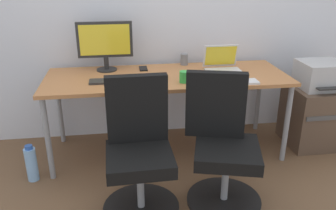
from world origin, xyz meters
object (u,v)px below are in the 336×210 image
Objects in this scene: office_chair_right at (222,147)px; coffee_mug at (184,77)px; office_chair_left at (139,153)px; desktop_monitor at (105,43)px; printer at (321,75)px; side_cabinet at (314,116)px; open_laptop at (223,65)px; water_bottle_on_floor at (31,164)px.

office_chair_right reaches higher than coffee_mug.
office_chair_left is 1.96× the size of desktop_monitor.
side_cabinet is at bearing 90.00° from printer.
office_chair_left is 0.77m from coffee_mug.
water_bottle_on_floor is at bearing -167.00° from open_laptop.
office_chair_left is 1.85m from side_cabinet.
side_cabinet is 1.42× the size of printer.
printer is 1.29× the size of open_laptop.
printer is 0.83× the size of desktop_monitor.
office_chair_left is at bearing -157.31° from side_cabinet.
water_bottle_on_floor is at bearing -138.43° from desktop_monitor.
side_cabinet is 2.55m from water_bottle_on_floor.
side_cabinet is 2.05m from desktop_monitor.
desktop_monitor reaches higher than open_laptop.
water_bottle_on_floor is at bearing -173.74° from side_cabinet.
coffee_mug is at bearing 107.73° from office_chair_right.
office_chair_right is at bearing -105.08° from open_laptop.
office_chair_left is at bearing 179.79° from office_chair_right.
office_chair_left is 1.15m from desktop_monitor.
open_laptop reaches higher than office_chair_left.
desktop_monitor is at bearing 41.57° from water_bottle_on_floor.
open_laptop is at bearing 74.92° from office_chair_right.
open_laptop reaches higher than coffee_mug.
open_laptop is at bearing -9.55° from desktop_monitor.
coffee_mug is at bearing 53.12° from office_chair_left.
coffee_mug is (1.25, 0.12, 0.63)m from water_bottle_on_floor.
side_cabinet is 1.83× the size of open_laptop.
side_cabinet is at bearing 32.66° from office_chair_right.
water_bottle_on_floor is at bearing -174.69° from coffee_mug.
office_chair_right is 1.33m from side_cabinet.
printer is at bearing -8.14° from desktop_monitor.
office_chair_left is 1.66× the size of side_cabinet.
printer is at bearing -90.00° from side_cabinet.
desktop_monitor is (-1.91, 0.27, 0.70)m from side_cabinet.
open_laptop is (0.81, 0.81, 0.36)m from office_chair_left.
desktop_monitor is 5.22× the size of coffee_mug.
open_laptop reaches higher than printer.
open_laptop is at bearing 45.18° from office_chair_left.
office_chair_right is (0.59, -0.00, 0.00)m from office_chair_left.
open_laptop is at bearing 173.48° from printer.
open_laptop is (0.22, 0.81, 0.36)m from office_chair_right.
coffee_mug is at bearing -172.86° from printer.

